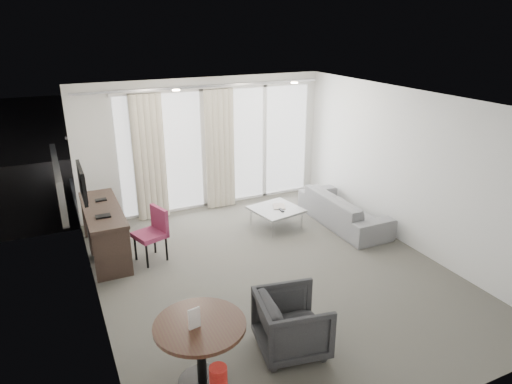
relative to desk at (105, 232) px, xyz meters
name	(u,v)px	position (x,y,z in m)	size (l,w,h in m)	color
floor	(273,272)	(2.20, -1.64, -0.41)	(5.00, 6.00, 0.00)	#504E45
ceiling	(275,101)	(2.20, -1.64, 2.19)	(5.00, 6.00, 0.00)	white
wall_left	(90,223)	(-0.30, -1.64, 0.89)	(0.00, 6.00, 2.60)	silver
wall_right	(409,170)	(4.70, -1.64, 0.89)	(0.00, 6.00, 2.60)	silver
wall_front	(431,302)	(2.20, -4.64, 0.89)	(5.00, 0.00, 2.60)	silver
window_panel	(220,147)	(2.50, 1.35, 0.79)	(4.00, 0.02, 2.38)	white
window_frame	(220,148)	(2.50, 1.33, 0.79)	(4.10, 0.06, 2.44)	white
curtain_left	(150,158)	(1.05, 1.18, 0.79)	(0.60, 0.20, 2.38)	beige
curtain_right	(220,150)	(2.45, 1.18, 0.79)	(0.60, 0.20, 2.38)	beige
curtain_track	(206,86)	(2.20, 1.18, 2.04)	(4.80, 0.04, 0.04)	#B2B2B7
downlight_a	(176,90)	(1.30, -0.04, 2.18)	(0.12, 0.12, 0.02)	#FFE0B2
downlight_b	(294,83)	(3.40, -0.04, 2.18)	(0.12, 0.12, 0.02)	#FFE0B2
desk	(105,232)	(0.00, 0.00, 0.00)	(0.55, 1.76, 0.83)	#31231C
tv	(82,183)	(-0.25, -0.19, 0.94)	(0.05, 0.80, 0.50)	black
desk_chair	(150,236)	(0.62, -0.48, 0.02)	(0.47, 0.44, 0.86)	#8D2B4C
round_table	(201,354)	(0.50, -3.36, -0.04)	(0.94, 0.94, 0.75)	#3E2518
menu_card	(195,331)	(0.43, -3.40, 0.31)	(0.12, 0.02, 0.23)	white
tub_armchair	(292,323)	(1.61, -3.29, -0.06)	(0.76, 0.78, 0.71)	#2C2C2E
coffee_table	(276,218)	(3.00, -0.20, -0.23)	(0.81, 0.81, 0.37)	gray
remote	(281,211)	(3.04, -0.33, -0.05)	(0.05, 0.16, 0.02)	black
magazine	(279,207)	(3.09, -0.16, -0.05)	(0.24, 0.30, 0.02)	gray
sofa	(344,209)	(4.21, -0.62, -0.12)	(2.03, 0.79, 0.59)	slate
terrace_slab	(199,183)	(2.50, 2.86, -0.47)	(5.60, 3.00, 0.12)	#4D4D50
rattan_chair_a	(221,161)	(3.16, 3.02, -0.05)	(0.50, 0.50, 0.73)	brown
rattan_chair_b	(273,159)	(4.39, 2.64, -0.05)	(0.50, 0.50, 0.73)	brown
rattan_table	(263,172)	(3.93, 2.25, -0.19)	(0.45, 0.45, 0.45)	brown
balustrade	(180,147)	(2.50, 4.31, 0.09)	(5.50, 0.06, 1.05)	#B2B2B7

